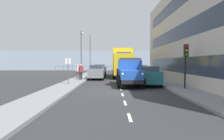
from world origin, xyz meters
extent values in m
plane|color=#2D2D30|center=(0.00, -10.11, 0.00)|extent=(80.00, 80.00, 0.00)
cube|color=gray|center=(-4.51, -10.11, 0.07)|extent=(2.10, 42.93, 0.15)
cube|color=gray|center=(4.51, -10.11, 0.07)|extent=(2.10, 42.93, 0.15)
cube|color=silver|center=(0.00, 6.65, 0.00)|extent=(0.12, 1.10, 0.01)
cube|color=silver|center=(0.00, 4.13, 0.00)|extent=(0.12, 1.10, 0.01)
cube|color=silver|center=(0.00, 1.71, 0.00)|extent=(0.12, 1.10, 0.01)
cube|color=silver|center=(0.00, -0.71, 0.00)|extent=(0.12, 1.10, 0.01)
cube|color=silver|center=(0.00, -3.36, 0.00)|extent=(0.12, 1.10, 0.01)
cube|color=silver|center=(0.00, -5.75, 0.00)|extent=(0.12, 1.10, 0.01)
cube|color=silver|center=(0.00, -8.64, 0.00)|extent=(0.12, 1.10, 0.01)
cube|color=silver|center=(0.00, -11.58, 0.00)|extent=(0.12, 1.10, 0.01)
cube|color=silver|center=(0.00, -14.06, 0.00)|extent=(0.12, 1.10, 0.01)
cube|color=silver|center=(0.00, -16.34, 0.00)|extent=(0.12, 1.10, 0.01)
cube|color=silver|center=(0.00, -18.75, 0.00)|extent=(0.12, 1.10, 0.01)
cube|color=silver|center=(0.00, -21.17, 0.00)|extent=(0.12, 1.10, 0.01)
cube|color=silver|center=(0.00, -23.68, 0.00)|extent=(0.12, 1.10, 0.01)
cube|color=silver|center=(0.00, -25.96, 0.00)|extent=(0.12, 1.10, 0.01)
cube|color=silver|center=(0.00, -28.31, 0.00)|extent=(0.12, 1.10, 0.01)
cube|color=beige|center=(-9.25, -4.04, 4.98)|extent=(7.40, 26.98, 9.97)
cube|color=#2D3847|center=(-5.58, -4.04, 1.80)|extent=(0.08, 22.93, 1.40)
cube|color=#2D3847|center=(-5.58, -4.04, 4.80)|extent=(0.08, 22.93, 1.40)
cube|color=#2D3847|center=(-5.58, -4.04, 7.80)|extent=(0.08, 22.93, 1.40)
cube|color=#8C9EAD|center=(0.00, -34.58, 2.50)|extent=(80.00, 0.80, 5.00)
cylinder|color=#4C5156|center=(-14.00, -30.98, 0.60)|extent=(0.08, 0.08, 1.20)
cylinder|color=#4C5156|center=(-12.00, -30.98, 0.60)|extent=(0.08, 0.08, 1.20)
cylinder|color=#4C5156|center=(-10.00, -30.98, 0.60)|extent=(0.08, 0.08, 1.20)
cylinder|color=#4C5156|center=(-8.00, -30.98, 0.60)|extent=(0.08, 0.08, 1.20)
cylinder|color=#4C5156|center=(-6.00, -30.98, 0.60)|extent=(0.08, 0.08, 1.20)
cylinder|color=#4C5156|center=(-4.00, -30.98, 0.60)|extent=(0.08, 0.08, 1.20)
cylinder|color=#4C5156|center=(-2.00, -30.98, 0.60)|extent=(0.08, 0.08, 1.20)
cylinder|color=#4C5156|center=(0.00, -30.98, 0.60)|extent=(0.08, 0.08, 1.20)
cylinder|color=#4C5156|center=(2.00, -30.98, 0.60)|extent=(0.08, 0.08, 1.20)
cylinder|color=#4C5156|center=(4.00, -30.98, 0.60)|extent=(0.08, 0.08, 1.20)
cylinder|color=#4C5156|center=(6.00, -30.98, 0.60)|extent=(0.08, 0.08, 1.20)
cylinder|color=#4C5156|center=(8.00, -30.98, 0.60)|extent=(0.08, 0.08, 1.20)
cylinder|color=#4C5156|center=(10.00, -30.98, 0.60)|extent=(0.08, 0.08, 1.20)
cylinder|color=#4C5156|center=(12.00, -30.98, 0.60)|extent=(0.08, 0.08, 1.20)
cylinder|color=#4C5156|center=(14.00, -30.98, 0.60)|extent=(0.08, 0.08, 1.20)
cube|color=#4C5156|center=(0.00, -30.98, 1.12)|extent=(28.00, 0.08, 0.08)
cube|color=black|center=(-0.84, -2.96, 0.60)|extent=(1.64, 5.60, 0.30)
cube|color=#1E479E|center=(-0.84, -1.11, 1.10)|extent=(1.72, 1.90, 0.70)
cube|color=silver|center=(-0.84, -0.21, 1.07)|extent=(1.16, 0.08, 0.56)
sphere|color=white|center=(-1.58, -0.21, 1.20)|extent=(0.20, 0.20, 0.20)
sphere|color=white|center=(-0.11, -0.21, 1.20)|extent=(0.20, 0.20, 0.20)
cube|color=#1E479E|center=(-0.84, -2.62, 1.67)|extent=(1.93, 1.34, 1.15)
cube|color=#2D3847|center=(-0.84, -2.62, 2.15)|extent=(1.78, 1.23, 0.56)
cube|color=#2D2319|center=(-0.84, -4.30, 0.83)|extent=(2.10, 2.80, 0.16)
cube|color=black|center=(-1.85, -4.30, 1.15)|extent=(0.08, 2.80, 0.56)
cube|color=black|center=(0.16, -4.30, 1.15)|extent=(0.08, 2.80, 0.56)
cylinder|color=black|center=(-1.81, -1.28, 0.45)|extent=(0.24, 0.90, 0.90)
cylinder|color=black|center=(0.12, -1.28, 0.45)|extent=(0.24, 0.90, 0.90)
cylinder|color=black|center=(-1.81, -4.50, 0.45)|extent=(0.24, 0.90, 0.90)
cylinder|color=black|center=(0.12, -4.50, 0.45)|extent=(0.24, 0.90, 0.90)
cube|color=gold|center=(-0.73, -9.20, 1.82)|extent=(2.40, 2.21, 2.60)
cube|color=#2D3847|center=(-0.73, -9.20, 2.39)|extent=(2.20, 2.04, 0.80)
cube|color=#1933B2|center=(-0.73, -9.20, 3.22)|extent=(1.75, 0.20, 0.16)
cube|color=gold|center=(-0.73, -13.20, 2.37)|extent=(2.50, 5.95, 3.00)
cube|color=black|center=(-0.73, -12.26, 0.70)|extent=(2.00, 8.07, 0.36)
cylinder|color=black|center=(-1.88, -9.29, 0.52)|extent=(0.28, 1.04, 1.04)
cylinder|color=black|center=(0.42, -9.29, 0.52)|extent=(0.28, 1.04, 1.04)
cylinder|color=black|center=(-1.88, -12.90, 0.52)|extent=(0.28, 1.04, 1.04)
cylinder|color=black|center=(0.42, -12.90, 0.52)|extent=(0.28, 1.04, 1.04)
cylinder|color=black|center=(-1.88, -15.02, 0.52)|extent=(0.28, 1.04, 1.04)
cylinder|color=black|center=(0.42, -15.02, 0.52)|extent=(0.28, 1.04, 1.04)
cube|color=#1E6670|center=(-2.51, -2.96, 0.80)|extent=(1.67, 3.85, 1.00)
cube|color=#2D3847|center=(-2.51, -2.76, 1.51)|extent=(1.37, 2.11, 0.42)
cylinder|color=black|center=(-1.71, -4.16, 0.30)|extent=(0.18, 0.60, 0.60)
cylinder|color=black|center=(-3.30, -4.16, 0.30)|extent=(0.18, 0.60, 0.60)
cylinder|color=black|center=(-1.71, -1.77, 0.30)|extent=(0.18, 0.60, 0.60)
cylinder|color=black|center=(-3.30, -1.77, 0.30)|extent=(0.18, 0.60, 0.60)
cube|color=white|center=(-2.51, -8.35, 0.80)|extent=(1.81, 4.33, 1.00)
cube|color=#2D3847|center=(-2.51, -8.15, 1.51)|extent=(1.48, 2.38, 0.42)
cylinder|color=black|center=(-1.65, -9.69, 0.30)|extent=(0.18, 0.60, 0.60)
cylinder|color=black|center=(-3.36, -9.69, 0.30)|extent=(0.18, 0.60, 0.60)
cylinder|color=black|center=(-1.65, -7.01, 0.30)|extent=(0.18, 0.60, 0.60)
cylinder|color=black|center=(-3.36, -7.01, 0.30)|extent=(0.18, 0.60, 0.60)
cube|color=#B7BABF|center=(-2.51, -14.49, 0.80)|extent=(1.78, 4.06, 1.00)
cube|color=#2D3847|center=(-2.51, -14.29, 1.51)|extent=(1.46, 2.23, 0.42)
cylinder|color=black|center=(-1.66, -15.74, 0.30)|extent=(0.18, 0.60, 0.60)
cylinder|color=black|center=(-3.35, -15.74, 0.30)|extent=(0.18, 0.60, 0.60)
cylinder|color=black|center=(-1.66, -13.23, 0.30)|extent=(0.18, 0.60, 0.60)
cylinder|color=black|center=(-3.35, -13.23, 0.30)|extent=(0.18, 0.60, 0.60)
cube|color=slate|center=(2.51, -9.10, 0.80)|extent=(1.77, 3.95, 1.00)
cube|color=#2D3847|center=(2.51, -9.30, 1.51)|extent=(1.45, 2.17, 0.42)
cylinder|color=black|center=(1.67, -7.87, 0.30)|extent=(0.18, 0.60, 0.60)
cylinder|color=black|center=(3.35, -7.87, 0.30)|extent=(0.18, 0.60, 0.60)
cylinder|color=black|center=(1.67, -10.32, 0.30)|extent=(0.18, 0.60, 0.60)
cylinder|color=black|center=(3.35, -10.32, 0.30)|extent=(0.18, 0.60, 0.60)
cube|color=navy|center=(2.51, -15.03, 0.80)|extent=(1.71, 4.10, 1.00)
cube|color=#2D3847|center=(2.51, -15.23, 1.51)|extent=(1.40, 2.25, 0.42)
cylinder|color=black|center=(1.69, -13.76, 0.30)|extent=(0.18, 0.60, 0.60)
cylinder|color=black|center=(3.32, -13.76, 0.30)|extent=(0.18, 0.60, 0.60)
cylinder|color=black|center=(1.69, -16.30, 0.30)|extent=(0.18, 0.60, 0.60)
cylinder|color=black|center=(3.32, -16.30, 0.30)|extent=(0.18, 0.60, 0.60)
cylinder|color=black|center=(3.97, -7.01, 0.56)|extent=(0.14, 0.14, 0.82)
cylinder|color=black|center=(4.15, -7.01, 0.56)|extent=(0.14, 0.14, 0.82)
cylinder|color=maroon|center=(4.06, -7.01, 1.30)|extent=(0.34, 0.34, 0.65)
cylinder|color=maroon|center=(3.84, -7.01, 1.27)|extent=(0.09, 0.09, 0.60)
cylinder|color=maroon|center=(4.28, -7.01, 1.27)|extent=(0.09, 0.09, 0.60)
sphere|color=tan|center=(4.06, -7.01, 1.74)|extent=(0.22, 0.22, 0.22)
cylinder|color=#4C473D|center=(4.65, -8.80, 0.56)|extent=(0.14, 0.14, 0.82)
cylinder|color=#4C473D|center=(4.83, -8.80, 0.56)|extent=(0.14, 0.14, 0.82)
cylinder|color=silver|center=(4.74, -8.80, 1.30)|extent=(0.34, 0.34, 0.65)
cylinder|color=silver|center=(4.52, -8.80, 1.26)|extent=(0.09, 0.09, 0.60)
cylinder|color=silver|center=(4.96, -8.80, 1.26)|extent=(0.09, 0.09, 0.60)
sphere|color=tan|center=(4.74, -8.80, 1.73)|extent=(0.22, 0.22, 0.22)
cylinder|color=#383342|center=(5.03, -11.09, 0.55)|extent=(0.14, 0.14, 0.81)
cylinder|color=#383342|center=(5.21, -11.09, 0.55)|extent=(0.14, 0.14, 0.81)
cylinder|color=#47724C|center=(5.12, -11.09, 1.28)|extent=(0.34, 0.34, 0.64)
cylinder|color=#47724C|center=(4.90, -11.09, 1.25)|extent=(0.09, 0.09, 0.59)
cylinder|color=#47724C|center=(5.34, -11.09, 1.25)|extent=(0.09, 0.09, 0.59)
sphere|color=tan|center=(5.12, -11.09, 1.71)|extent=(0.22, 0.22, 0.22)
cylinder|color=black|center=(-4.65, -0.11, 1.75)|extent=(0.12, 0.12, 3.20)
cube|color=black|center=(-4.65, 0.03, 2.90)|extent=(0.28, 0.24, 0.90)
sphere|color=red|center=(-4.65, 0.15, 3.20)|extent=(0.18, 0.18, 0.18)
sphere|color=orange|center=(-4.65, 0.15, 2.90)|extent=(0.18, 0.18, 0.18)
sphere|color=green|center=(-4.65, 0.15, 2.60)|extent=(0.18, 0.18, 0.18)
cylinder|color=#59595B|center=(4.59, -10.66, 3.08)|extent=(0.16, 0.16, 5.86)
cylinder|color=#59595B|center=(4.59, -11.11, 5.91)|extent=(0.10, 0.90, 0.10)
sphere|color=silver|center=(4.59, -11.56, 5.86)|extent=(0.32, 0.32, 0.32)
cylinder|color=#59595B|center=(4.53, -20.14, 3.56)|extent=(0.16, 0.16, 6.83)
cylinder|color=#59595B|center=(4.53, -20.59, 6.88)|extent=(0.10, 0.90, 0.10)
sphere|color=silver|center=(4.53, -21.04, 6.83)|extent=(0.32, 0.32, 0.32)
cylinder|color=#4C4C4C|center=(4.50, -2.88, 1.25)|extent=(0.07, 0.07, 2.20)
cube|color=silver|center=(4.50, -2.88, 2.15)|extent=(0.50, 0.04, 0.50)
camera|label=1|loc=(0.66, 13.68, 2.07)|focal=30.50mm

